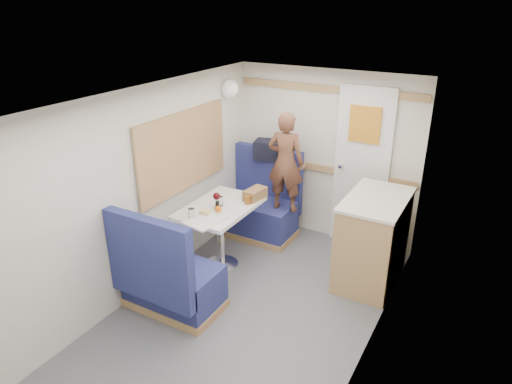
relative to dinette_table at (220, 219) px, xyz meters
The scene contains 26 objects.
floor 1.32m from the dinette_table, 56.98° to the right, with size 4.50×4.50×0.00m, color #515156.
ceiling 1.87m from the dinette_table, 56.98° to the right, with size 4.50×4.50×0.00m, color silver.
wall_back 1.47m from the dinette_table, 62.53° to the left, with size 2.20×0.02×2.00m, color silver.
wall_left 1.18m from the dinette_table, 114.23° to the right, with size 0.02×4.50×2.00m, color silver.
wall_right 2.06m from the dinette_table, 29.74° to the right, with size 0.02×4.50×2.00m, color silver.
oak_trim_low 1.42m from the dinette_table, 62.15° to the left, with size 2.15×0.02×0.08m, color #9D7047.
oak_trim_high 1.85m from the dinette_table, 62.15° to the left, with size 2.15×0.02×0.08m, color #9D7047.
side_window 0.81m from the dinette_table, behind, with size 0.04×1.30×0.72m, color #ACB99D.
rear_door 1.69m from the dinette_table, 47.92° to the left, with size 0.62×0.12×1.86m.
dinette_table is the anchor object (origin of this frame).
bench_far 0.90m from the dinette_table, 90.00° to the left, with size 0.90×0.59×1.05m.
bench_near 0.90m from the dinette_table, 90.00° to the right, with size 0.90×0.59×1.05m.
ledge 1.16m from the dinette_table, 90.00° to the left, with size 0.90×0.14×0.04m, color #9D7047.
dome_light 1.51m from the dinette_table, 114.65° to the left, with size 0.20×0.20×0.20m, color white.
galley_counter 1.57m from the dinette_table, 20.54° to the left, with size 0.57×0.92×0.92m.
person 0.98m from the dinette_table, 65.24° to the left, with size 0.41×0.27×1.14m, color brown.
duffel_bag 1.21m from the dinette_table, 87.14° to the left, with size 0.47×0.23×0.23m, color black.
tray 0.40m from the dinette_table, 78.37° to the right, with size 0.28×0.37×0.02m, color white.
orange_fruit 0.27m from the dinette_table, 60.43° to the right, with size 0.07×0.07×0.07m, color orange.
cheese_block 0.32m from the dinette_table, 89.50° to the right, with size 0.11×0.07×0.04m, color #E2CC82.
wine_glass 0.28m from the dinette_table, 92.29° to the right, with size 0.08×0.08×0.17m.
tumbler_left 0.43m from the dinette_table, 102.86° to the right, with size 0.06×0.06×0.10m, color white.
tumbler_right 0.20m from the dinette_table, 101.51° to the left, with size 0.06×0.06×0.10m, color white.
beer_glass 0.35m from the dinette_table, 39.62° to the left, with size 0.06×0.06×0.09m, color #8F4C14.
pepper_grinder 0.23m from the dinette_table, 69.25° to the right, with size 0.04×0.04×0.10m, color black.
bread_loaf 0.46m from the dinette_table, 56.89° to the left, with size 0.14×0.27×0.11m, color olive.
Camera 1 is at (1.77, -2.53, 2.72)m, focal length 32.00 mm.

